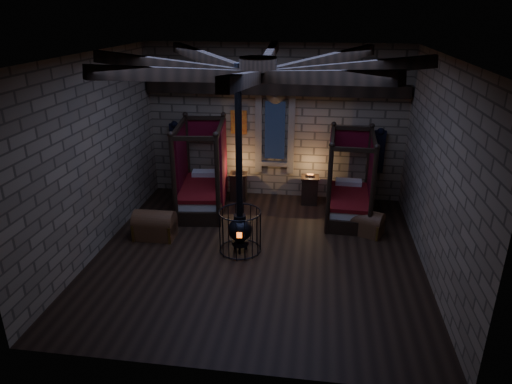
# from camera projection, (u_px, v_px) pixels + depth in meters

# --- Properties ---
(room) EXTENTS (7.02, 7.02, 4.29)m
(room) POSITION_uv_depth(u_px,v_px,m) (259.00, 80.00, 8.67)
(room) COLOR black
(room) RESTS_ON ground
(bed_left) EXTENTS (1.41, 2.31, 2.29)m
(bed_left) POSITION_uv_depth(u_px,v_px,m) (203.00, 188.00, 12.11)
(bed_left) COLOR black
(bed_left) RESTS_ON ground
(bed_right) EXTENTS (1.17, 2.10, 2.15)m
(bed_right) POSITION_uv_depth(u_px,v_px,m) (348.00, 197.00, 11.62)
(bed_right) COLOR black
(bed_right) RESTS_ON ground
(trunk_left) EXTENTS (0.94, 0.60, 0.69)m
(trunk_left) POSITION_uv_depth(u_px,v_px,m) (155.00, 225.00, 10.63)
(trunk_left) COLOR #57331B
(trunk_left) RESTS_ON ground
(trunk_right) EXTENTS (0.96, 0.81, 0.60)m
(trunk_right) POSITION_uv_depth(u_px,v_px,m) (365.00, 223.00, 10.84)
(trunk_right) COLOR #57331B
(trunk_right) RESTS_ON ground
(nightstand_left) EXTENTS (0.51, 0.49, 0.94)m
(nightstand_left) POSITION_uv_depth(u_px,v_px,m) (238.00, 186.00, 12.72)
(nightstand_left) COLOR black
(nightstand_left) RESTS_ON ground
(nightstand_right) EXTENTS (0.49, 0.47, 0.84)m
(nightstand_right) POSITION_uv_depth(u_px,v_px,m) (310.00, 190.00, 12.47)
(nightstand_right) COLOR black
(nightstand_right) RESTS_ON ground
(stove) EXTENTS (0.93, 0.93, 4.05)m
(stove) POSITION_uv_depth(u_px,v_px,m) (240.00, 227.00, 9.92)
(stove) COLOR black
(stove) RESTS_ON ground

